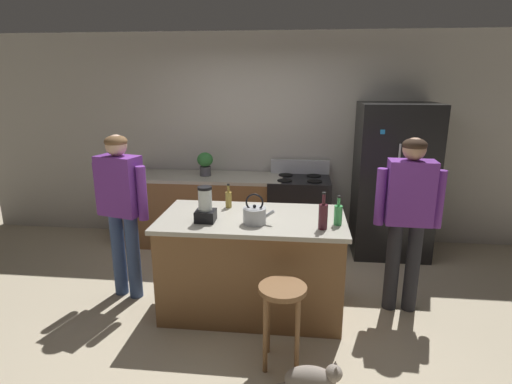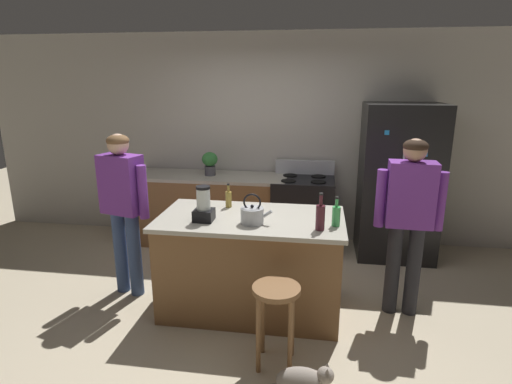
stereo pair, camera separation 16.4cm
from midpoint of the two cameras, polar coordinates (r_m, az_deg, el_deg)
name	(u,v)px [view 2 (the right image)]	position (r m, az deg, el deg)	size (l,w,h in m)	color
ground_plane	(251,307)	(4.14, 0.53, -15.58)	(14.00, 14.00, 0.00)	beige
back_wall	(275,139)	(5.54, 3.44, 7.29)	(8.00, 0.10, 2.70)	#BCB7AD
kitchen_island	(251,263)	(3.92, 0.54, -9.78)	(1.67, 0.91, 0.92)	brown
back_counter_run	(210,209)	(5.49, -5.45, -2.37)	(2.00, 0.64, 0.92)	brown
refrigerator	(399,182)	(5.26, 19.87, 1.25)	(0.90, 0.73, 1.85)	black
stove_range	(303,213)	(5.31, 7.32, -2.93)	(0.76, 0.65, 1.10)	black
person_by_island_left	(123,200)	(4.20, -16.78, -1.06)	(0.59, 0.32, 1.63)	#384C7A
person_by_sink_right	(409,211)	(3.93, 21.42, -2.52)	(0.59, 0.24, 1.64)	#26262B
bar_stool	(276,304)	(3.20, 4.31, -15.18)	(0.36, 0.36, 0.65)	brown
cat	(304,381)	(3.18, 8.25, -24.33)	(0.52, 0.18, 0.26)	gray
potted_plant	(210,162)	(5.33, -5.49, 4.13)	(0.20, 0.20, 0.30)	#4C4C51
blender_appliance	(204,206)	(3.63, -5.94, -1.97)	(0.17, 0.17, 0.31)	black
bottle_vinegar	(229,199)	(4.01, -2.63, -0.92)	(0.06, 0.06, 0.24)	olive
bottle_soda	(336,215)	(3.58, 12.26, -3.17)	(0.07, 0.07, 0.26)	#3FB259
bottle_wine	(320,217)	(3.45, 10.18, -3.35)	(0.08, 0.08, 0.32)	#471923
tea_kettle	(252,215)	(3.56, 0.81, -3.15)	(0.28, 0.20, 0.27)	#B7BABF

